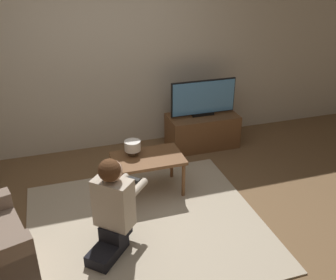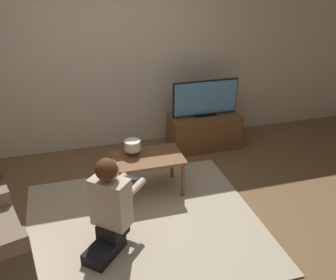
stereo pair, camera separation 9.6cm
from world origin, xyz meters
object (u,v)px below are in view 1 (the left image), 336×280
(coffee_table, at_px, (148,161))
(table_lamp, at_px, (133,147))
(person_kneeling, at_px, (113,205))
(tv, at_px, (203,98))

(coffee_table, height_order, table_lamp, table_lamp)
(person_kneeling, xyz_separation_m, table_lamp, (0.38, 0.89, 0.08))
(tv, bearing_deg, coffee_table, -138.52)
(coffee_table, bearing_deg, person_kneeling, -123.58)
(table_lamp, bearing_deg, tv, 34.71)
(person_kneeling, bearing_deg, tv, -89.94)
(person_kneeling, distance_m, table_lamp, 0.98)
(tv, relative_size, table_lamp, 5.12)
(coffee_table, bearing_deg, tv, 41.48)
(tv, distance_m, coffee_table, 1.41)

